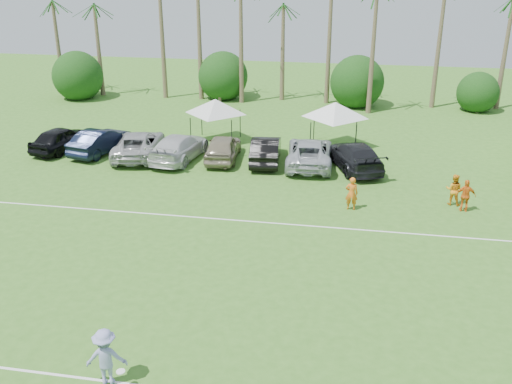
# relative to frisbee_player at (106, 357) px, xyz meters

# --- Properties ---
(field_lines) EXTENTS (80.00, 12.10, 0.01)m
(field_lines) POSITION_rel_frisbee_player_xyz_m (0.88, 6.04, -0.95)
(field_lines) COLOR white
(field_lines) RESTS_ON ground
(palm_tree_0) EXTENTS (2.40, 2.40, 8.90)m
(palm_tree_0) POSITION_rel_frisbee_player_xyz_m (-21.12, 36.04, 6.53)
(palm_tree_0) COLOR brown
(palm_tree_0) RESTS_ON ground
(palm_tree_1) EXTENTS (2.40, 2.40, 9.90)m
(palm_tree_1) POSITION_rel_frisbee_player_xyz_m (-16.12, 36.04, 7.40)
(palm_tree_1) COLOR brown
(palm_tree_1) RESTS_ON ground
(palm_tree_4) EXTENTS (2.40, 2.40, 8.90)m
(palm_tree_4) POSITION_rel_frisbee_player_xyz_m (-3.12, 36.04, 6.53)
(palm_tree_4) COLOR brown
(palm_tree_4) RESTS_ON ground
(palm_tree_5) EXTENTS (2.40, 2.40, 9.90)m
(palm_tree_5) POSITION_rel_frisbee_player_xyz_m (0.88, 36.04, 7.40)
(palm_tree_5) COLOR brown
(palm_tree_5) RESTS_ON ground
(palm_tree_8) EXTENTS (2.40, 2.40, 8.90)m
(palm_tree_8) POSITION_rel_frisbee_player_xyz_m (13.88, 36.04, 6.53)
(palm_tree_8) COLOR brown
(palm_tree_8) RESTS_ON ground
(bush_tree_0) EXTENTS (4.00, 4.00, 4.00)m
(bush_tree_0) POSITION_rel_frisbee_player_xyz_m (-18.12, 37.04, 0.84)
(bush_tree_0) COLOR brown
(bush_tree_0) RESTS_ON ground
(bush_tree_1) EXTENTS (4.00, 4.00, 4.00)m
(bush_tree_1) POSITION_rel_frisbee_player_xyz_m (-5.12, 37.04, 0.84)
(bush_tree_1) COLOR brown
(bush_tree_1) RESTS_ON ground
(bush_tree_2) EXTENTS (4.00, 4.00, 4.00)m
(bush_tree_2) POSITION_rel_frisbee_player_xyz_m (6.88, 37.04, 0.84)
(bush_tree_2) COLOR brown
(bush_tree_2) RESTS_ON ground
(bush_tree_3) EXTENTS (4.00, 4.00, 4.00)m
(bush_tree_3) POSITION_rel_frisbee_player_xyz_m (16.88, 37.04, 0.84)
(bush_tree_3) COLOR brown
(bush_tree_3) RESTS_ON ground
(sideline_player_a) EXTENTS (0.66, 0.44, 1.77)m
(sideline_player_a) POSITION_rel_frisbee_player_xyz_m (6.98, 14.39, -0.07)
(sideline_player_a) COLOR orange
(sideline_player_a) RESTS_ON ground
(sideline_player_b) EXTENTS (0.94, 0.80, 1.68)m
(sideline_player_b) POSITION_rel_frisbee_player_xyz_m (12.21, 15.95, -0.11)
(sideline_player_b) COLOR orange
(sideline_player_b) RESTS_ON ground
(sideline_player_c) EXTENTS (1.00, 0.43, 1.70)m
(sideline_player_c) POSITION_rel_frisbee_player_xyz_m (12.69, 15.18, -0.10)
(sideline_player_c) COLOR orange
(sideline_player_c) RESTS_ON ground
(canopy_tent_left) EXTENTS (4.39, 4.39, 3.56)m
(canopy_tent_left) POSITION_rel_frisbee_player_xyz_m (-2.60, 24.48, 2.09)
(canopy_tent_left) COLOR black
(canopy_tent_left) RESTS_ON ground
(canopy_tent_right) EXTENTS (4.53, 4.53, 3.67)m
(canopy_tent_right) POSITION_rel_frisbee_player_xyz_m (5.57, 24.60, 2.19)
(canopy_tent_right) COLOR black
(canopy_tent_right) RESTS_ON ground
(frisbee_player) EXTENTS (1.36, 0.97, 1.91)m
(frisbee_player) POSITION_rel_frisbee_player_xyz_m (0.00, 0.00, 0.00)
(frisbee_player) COLOR #8E93CA
(frisbee_player) RESTS_ON ground
(parked_car_0) EXTENTS (2.97, 5.13, 1.64)m
(parked_car_0) POSITION_rel_frisbee_player_xyz_m (-12.32, 20.78, -0.13)
(parked_car_0) COLOR black
(parked_car_0) RESTS_ON ground
(parked_car_1) EXTENTS (2.75, 5.23, 1.64)m
(parked_car_1) POSITION_rel_frisbee_player_xyz_m (-9.55, 20.75, -0.13)
(parked_car_1) COLOR black
(parked_car_1) RESTS_ON ground
(parked_car_2) EXTENTS (3.71, 6.29, 1.64)m
(parked_car_2) POSITION_rel_frisbee_player_xyz_m (-6.79, 20.53, -0.13)
(parked_car_2) COLOR #A2A2A2
(parked_car_2) RESTS_ON ground
(parked_car_3) EXTENTS (2.98, 5.89, 1.64)m
(parked_car_3) POSITION_rel_frisbee_player_xyz_m (-4.03, 20.39, -0.13)
(parked_car_3) COLOR silver
(parked_car_3) RESTS_ON ground
(parked_car_4) EXTENTS (2.30, 4.95, 1.64)m
(parked_car_4) POSITION_rel_frisbee_player_xyz_m (-1.27, 20.82, -0.13)
(parked_car_4) COLOR gray
(parked_car_4) RESTS_ON ground
(parked_car_5) EXTENTS (2.20, 5.12, 1.64)m
(parked_car_5) POSITION_rel_frisbee_player_xyz_m (1.49, 20.86, -0.13)
(parked_car_5) COLOR black
(parked_car_5) RESTS_ON ground
(parked_car_6) EXTENTS (3.06, 6.05, 1.64)m
(parked_car_6) POSITION_rel_frisbee_player_xyz_m (4.26, 20.81, -0.13)
(parked_car_6) COLOR #ACB0B6
(parked_car_6) RESTS_ON ground
(parked_car_7) EXTENTS (4.15, 6.10, 1.64)m
(parked_car_7) POSITION_rel_frisbee_player_xyz_m (7.02, 20.64, -0.13)
(parked_car_7) COLOR black
(parked_car_7) RESTS_ON ground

